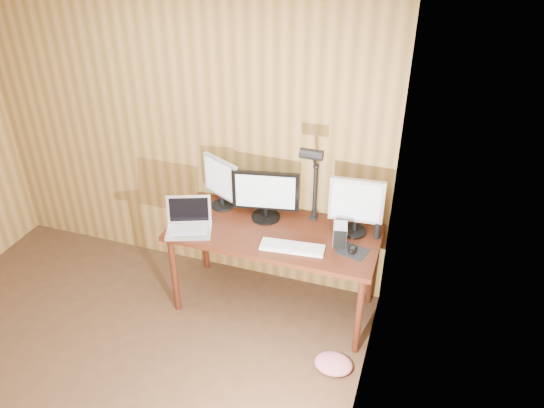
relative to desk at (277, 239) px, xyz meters
The scene contains 14 objects.
room_shell 2.04m from the desk, 118.65° to the right, with size 4.00×4.00×4.00m.
desk is the anchor object (origin of this frame).
monitor_center 0.36m from the desk, 146.06° to the left, with size 0.52×0.23×0.41m.
monitor_left 0.63m from the desk, 165.81° to the left, with size 0.36×0.20×0.43m.
monitor_right 0.69m from the desk, ahead, with size 0.40×0.19×0.45m.
laptop 0.70m from the desk, 158.79° to the right, with size 0.41×0.36×0.24m.
keyboard 0.34m from the desk, 51.44° to the right, with size 0.48×0.19×0.02m.
mousepad 0.65m from the desk, 13.15° to the right, with size 0.21×0.17×0.00m, color black.
mouse 0.65m from the desk, 13.15° to the right, with size 0.07×0.11×0.04m, color black.
hard_drive 0.55m from the desk, ahead, with size 0.12×0.16×0.16m.
phone 0.34m from the desk, 47.86° to the right, with size 0.07×0.11×0.01m.
speaker 0.78m from the desk, ahead, with size 0.05×0.05×0.11m, color black.
desk_lamp 0.63m from the desk, 23.55° to the left, with size 0.17×0.24×0.72m.
fabric_pile 1.03m from the desk, 42.97° to the right, with size 0.28×0.23×0.09m, color #C86172, non-canonical shape.
Camera 1 is at (1.96, -1.54, 3.05)m, focal length 35.00 mm.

